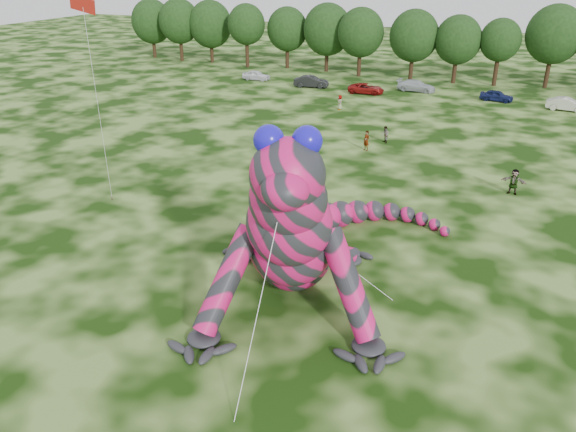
% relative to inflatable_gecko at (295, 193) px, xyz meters
% --- Properties ---
extents(ground, '(240.00, 240.00, 0.00)m').
position_rel_inflatable_gecko_xyz_m(ground, '(4.98, -1.17, -4.86)').
color(ground, '#16330A').
rests_on(ground, ground).
extents(inflatable_gecko, '(21.65, 23.61, 9.73)m').
position_rel_inflatable_gecko_xyz_m(inflatable_gecko, '(0.00, 0.00, 0.00)').
color(inflatable_gecko, '#CA145F').
rests_on(inflatable_gecko, ground).
extents(flying_kite, '(3.62, 3.69, 14.31)m').
position_rel_inflatable_gecko_xyz_m(flying_kite, '(-13.38, 1.61, 7.65)').
color(flying_kite, red).
rests_on(flying_kite, ground).
extents(tree_0, '(6.91, 6.22, 9.51)m').
position_rel_inflatable_gecko_xyz_m(tree_0, '(-49.58, 58.06, -0.11)').
color(tree_0, black).
rests_on(tree_0, ground).
extents(tree_1, '(6.74, 6.07, 9.81)m').
position_rel_inflatable_gecko_xyz_m(tree_1, '(-43.37, 56.88, 0.04)').
color(tree_1, black).
rests_on(tree_1, ground).
extents(tree_2, '(7.04, 6.34, 9.64)m').
position_rel_inflatable_gecko_xyz_m(tree_2, '(-38.04, 57.59, -0.04)').
color(tree_2, black).
rests_on(tree_2, ground).
extents(tree_3, '(5.81, 5.23, 9.44)m').
position_rel_inflatable_gecko_xyz_m(tree_3, '(-30.74, 55.89, -0.14)').
color(tree_3, black).
rests_on(tree_3, ground).
extents(tree_4, '(6.22, 5.60, 9.06)m').
position_rel_inflatable_gecko_xyz_m(tree_4, '(-24.66, 57.54, -0.34)').
color(tree_4, black).
rests_on(tree_4, ground).
extents(tree_5, '(7.16, 6.44, 9.80)m').
position_rel_inflatable_gecko_xyz_m(tree_5, '(-18.14, 57.26, 0.03)').
color(tree_5, black).
rests_on(tree_5, ground).
extents(tree_6, '(6.52, 5.86, 9.49)m').
position_rel_inflatable_gecko_xyz_m(tree_6, '(-12.58, 55.51, -0.12)').
color(tree_6, black).
rests_on(tree_6, ground).
extents(tree_7, '(6.68, 6.01, 9.48)m').
position_rel_inflatable_gecko_xyz_m(tree_7, '(-5.10, 55.63, -0.13)').
color(tree_7, black).
rests_on(tree_7, ground).
extents(tree_8, '(6.14, 5.53, 8.94)m').
position_rel_inflatable_gecko_xyz_m(tree_8, '(0.76, 55.81, -0.39)').
color(tree_8, black).
rests_on(tree_8, ground).
extents(tree_9, '(5.27, 4.74, 8.68)m').
position_rel_inflatable_gecko_xyz_m(tree_9, '(6.04, 56.17, -0.52)').
color(tree_9, black).
rests_on(tree_9, ground).
extents(tree_10, '(7.09, 6.38, 10.50)m').
position_rel_inflatable_gecko_xyz_m(tree_10, '(12.38, 57.40, 0.39)').
color(tree_10, black).
rests_on(tree_10, ground).
extents(car_0, '(3.94, 1.65, 1.33)m').
position_rel_inflatable_gecko_xyz_m(car_0, '(-25.02, 47.17, -4.20)').
color(car_0, white).
rests_on(car_0, ground).
extents(car_1, '(4.74, 2.31, 1.50)m').
position_rel_inflatable_gecko_xyz_m(car_1, '(-16.21, 45.66, -4.12)').
color(car_1, black).
rests_on(car_1, ground).
extents(car_2, '(4.65, 2.40, 1.25)m').
position_rel_inflatable_gecko_xyz_m(car_2, '(-8.51, 44.87, -4.24)').
color(car_2, maroon).
rests_on(car_2, ground).
extents(car_3, '(4.97, 2.27, 1.41)m').
position_rel_inflatable_gecko_xyz_m(car_3, '(-2.92, 48.59, -4.16)').
color(car_3, '#B8BEC2').
rests_on(car_3, ground).
extents(car_4, '(4.00, 2.06, 1.30)m').
position_rel_inflatable_gecko_xyz_m(car_4, '(7.02, 46.93, -4.21)').
color(car_4, '#141D4E').
rests_on(car_4, ground).
extents(car_5, '(4.48, 1.99, 1.43)m').
position_rel_inflatable_gecko_xyz_m(car_5, '(14.62, 45.13, -4.15)').
color(car_5, beige).
rests_on(car_5, ground).
extents(spectator_0, '(0.79, 0.72, 1.81)m').
position_rel_inflatable_gecko_xyz_m(spectator_0, '(-2.29, 22.55, -3.96)').
color(spectator_0, gray).
rests_on(spectator_0, ground).
extents(spectator_4, '(0.86, 0.95, 1.64)m').
position_rel_inflatable_gecko_xyz_m(spectator_4, '(-9.04, 35.75, -4.05)').
color(spectator_4, gray).
rests_on(spectator_4, ground).
extents(spectator_5, '(1.81, 0.78, 1.89)m').
position_rel_inflatable_gecko_xyz_m(spectator_5, '(10.30, 16.89, -3.92)').
color(spectator_5, gray).
rests_on(spectator_5, ground).
extents(spectator_1, '(0.93, 0.97, 1.57)m').
position_rel_inflatable_gecko_xyz_m(spectator_1, '(-1.28, 25.40, -4.08)').
color(spectator_1, gray).
rests_on(spectator_1, ground).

